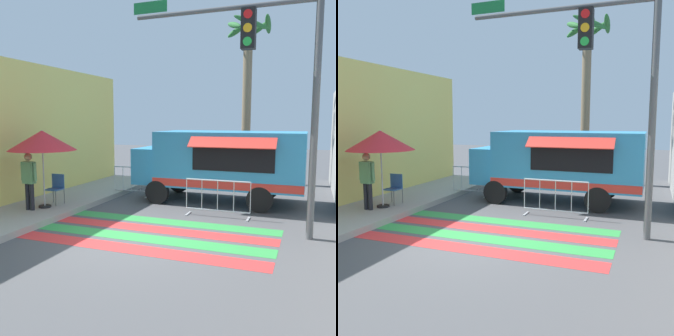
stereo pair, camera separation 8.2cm
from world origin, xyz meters
TOP-DOWN VIEW (x-y plane):
  - ground_plane at (0.00, 0.00)m, footprint 60.00×60.00m
  - crosswalk_painted at (0.00, 0.66)m, footprint 6.40×2.84m
  - food_truck at (0.86, 4.84)m, footprint 5.50×2.82m
  - traffic_signal_pole at (2.87, 1.59)m, footprint 4.51×0.29m
  - patio_umbrella at (-3.56, 1.42)m, footprint 1.96×1.96m
  - folding_chair at (-3.55, 1.96)m, footprint 0.44×0.44m
  - vendor_person at (-3.73, 1.01)m, footprint 0.53×0.22m
  - barricade_front at (1.34, 2.79)m, footprint 1.86×0.44m
  - barricade_side at (-2.29, 4.64)m, footprint 1.41×0.44m
  - palm_tree at (1.05, 9.22)m, footprint 1.99×2.05m

SIDE VIEW (x-z plane):
  - ground_plane at x=0.00m, z-range 0.00..0.00m
  - crosswalk_painted at x=0.00m, z-range 0.00..0.01m
  - barricade_side at x=-2.29m, z-range -0.03..1.04m
  - barricade_front at x=1.34m, z-range -0.01..1.06m
  - folding_chair at x=-3.55m, z-range 0.26..1.18m
  - vendor_person at x=-3.73m, z-range 0.28..1.92m
  - food_truck at x=0.86m, z-range 0.22..2.58m
  - patio_umbrella at x=-3.56m, z-range 1.01..3.28m
  - traffic_signal_pole at x=2.87m, z-range 1.07..6.75m
  - palm_tree at x=1.05m, z-range 1.09..8.26m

